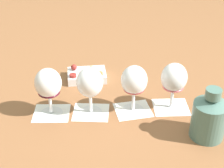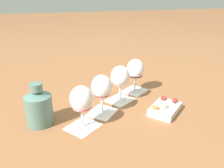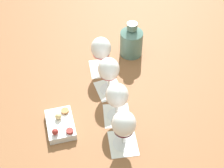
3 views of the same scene
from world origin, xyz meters
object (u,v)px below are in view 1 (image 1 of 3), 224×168
at_px(wine_glass_0, 174,80).
at_px(snack_dish, 87,75).
at_px(wine_glass_3, 48,85).
at_px(wine_glass_2, 90,85).
at_px(wine_glass_1, 134,82).
at_px(ceramic_vase, 209,116).

xyz_separation_m(wine_glass_0, snack_dish, (0.02, -0.34, -0.09)).
bearing_deg(wine_glass_3, snack_dish, -168.46).
bearing_deg(wine_glass_3, wine_glass_2, 128.58).
bearing_deg(wine_glass_1, wine_glass_0, 133.70).
distance_m(wine_glass_2, wine_glass_3, 0.13).
xyz_separation_m(wine_glass_2, snack_dish, (-0.15, -0.14, -0.09)).
bearing_deg(snack_dish, ceramic_vase, 85.40).
bearing_deg(ceramic_vase, wine_glass_3, -66.45).
height_order(wine_glass_0, wine_glass_1, same).
relative_size(wine_glass_3, snack_dish, 0.95).
relative_size(wine_glass_0, wine_glass_2, 1.00).
relative_size(wine_glass_2, wine_glass_3, 1.00).
height_order(wine_glass_0, ceramic_vase, same).
height_order(wine_glass_1, snack_dish, wine_glass_1).
distance_m(wine_glass_0, ceramic_vase, 0.17).
bearing_deg(wine_glass_2, wine_glass_0, 132.65).
distance_m(wine_glass_1, snack_dish, 0.27).
xyz_separation_m(wine_glass_1, wine_glass_2, (0.09, -0.10, -0.00)).
distance_m(wine_glass_0, snack_dish, 0.35).
bearing_deg(wine_glass_3, wine_glass_1, 130.19).
bearing_deg(snack_dish, wine_glass_1, 75.90).
xyz_separation_m(wine_glass_1, snack_dish, (-0.06, -0.25, -0.09)).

